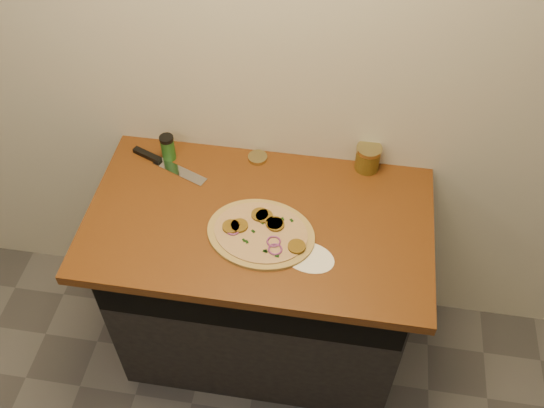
% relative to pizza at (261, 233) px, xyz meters
% --- Properties ---
extents(cabinet, '(1.10, 0.60, 0.86)m').
position_rel_pizza_xyz_m(cabinet, '(-0.02, 0.10, -0.48)').
color(cabinet, black).
rests_on(cabinet, ground).
extents(countertop, '(1.20, 0.70, 0.04)m').
position_rel_pizza_xyz_m(countertop, '(-0.02, 0.07, -0.03)').
color(countertop, brown).
rests_on(countertop, cabinet).
extents(pizza, '(0.41, 0.41, 0.02)m').
position_rel_pizza_xyz_m(pizza, '(0.00, 0.00, 0.00)').
color(pizza, tan).
rests_on(pizza, countertop).
extents(chefs_knife, '(0.31, 0.16, 0.02)m').
position_rel_pizza_xyz_m(chefs_knife, '(-0.42, 0.28, -0.00)').
color(chefs_knife, '#B7BAC1').
rests_on(chefs_knife, countertop).
extents(mason_jar_lid, '(0.08, 0.08, 0.02)m').
position_rel_pizza_xyz_m(mason_jar_lid, '(-0.07, 0.36, -0.00)').
color(mason_jar_lid, tan).
rests_on(mason_jar_lid, countertop).
extents(salsa_jar, '(0.09, 0.09, 0.10)m').
position_rel_pizza_xyz_m(salsa_jar, '(0.33, 0.37, 0.04)').
color(salsa_jar, maroon).
rests_on(salsa_jar, countertop).
extents(spice_shaker, '(0.05, 0.05, 0.11)m').
position_rel_pizza_xyz_m(spice_shaker, '(-0.40, 0.31, 0.04)').
color(spice_shaker, '#1F571B').
rests_on(spice_shaker, countertop).
extents(flour_spill, '(0.21, 0.21, 0.00)m').
position_rel_pizza_xyz_m(flour_spill, '(0.17, -0.07, -0.01)').
color(flour_spill, white).
rests_on(flour_spill, countertop).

